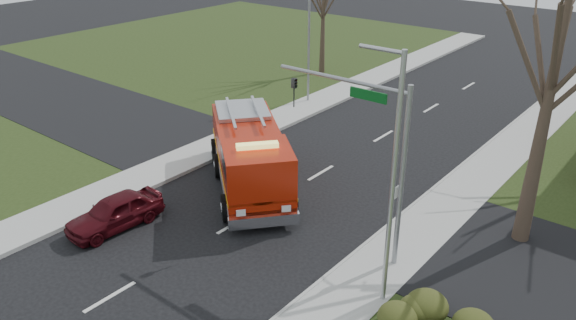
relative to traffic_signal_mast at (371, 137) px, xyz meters
The scene contains 11 objects.
ground 7.18m from the traffic_signal_mast, 163.94° to the right, with size 120.00×120.00×0.00m, color black.
sidewalk_right 4.97m from the traffic_signal_mast, 56.58° to the right, with size 2.40×80.00×0.15m, color #A0A19B.
sidewalk_left 12.41m from the traffic_signal_mast, behind, with size 2.40×80.00×0.15m, color #A0A19B.
cross_street_left 28.11m from the traffic_signal_mast, behind, with size 30.00×8.00×0.15m, color black.
hedge_corner 6.14m from the traffic_signal_mast, 33.41° to the right, with size 2.80×2.00×0.90m, color #2D3814.
bare_tree_near 6.78m from the traffic_signal_mast, 46.37° to the left, with size 6.00×6.00×12.00m.
traffic_signal_mast is the anchor object (origin of this frame).
streetlight_pole 2.78m from the traffic_signal_mast, 46.02° to the right, with size 1.48×0.16×8.40m.
utility_pole_far 17.38m from the traffic_signal_mast, 133.85° to the left, with size 0.14×0.14×7.00m, color gray.
fire_engine 7.66m from the traffic_signal_mast, 169.41° to the left, with size 8.02×7.39×3.29m.
parked_car_maroon 10.72m from the traffic_signal_mast, 152.00° to the right, with size 1.60×3.98×1.36m, color #450B11.
Camera 1 is at (14.04, -13.98, 12.02)m, focal length 35.00 mm.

